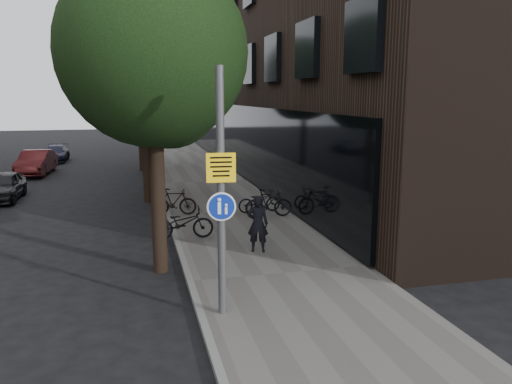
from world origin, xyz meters
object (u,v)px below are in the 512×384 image
object	(u,v)px
pedestrian	(258,224)
parked_car_near	(3,186)
parked_bike_facade_near	(259,201)
signpost	(221,194)

from	to	relation	value
pedestrian	parked_car_near	xyz separation A→B (m)	(-8.51, 9.74, -0.31)
parked_bike_facade_near	parked_car_near	size ratio (longest dim) A/B	0.46
signpost	parked_car_near	xyz separation A→B (m)	(-6.88, 13.35, -1.92)
signpost	pedestrian	xyz separation A→B (m)	(1.63, 3.61, -1.61)
parked_bike_facade_near	pedestrian	bearing A→B (deg)	160.14
signpost	parked_car_near	distance (m)	15.14
signpost	parked_car_near	world-z (taller)	signpost
pedestrian	signpost	bearing A→B (deg)	84.09
parked_bike_facade_near	signpost	bearing A→B (deg)	155.86
parked_bike_facade_near	parked_car_near	distance (m)	11.02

